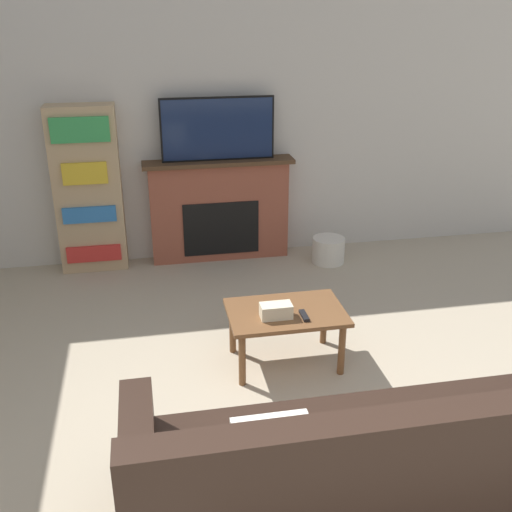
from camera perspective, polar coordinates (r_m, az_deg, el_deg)
name	(u,v)px	position (r m, az deg, el deg)	size (l,w,h in m)	color
wall_back	(218,124)	(6.01, -3.69, 12.40)	(6.85, 0.06, 2.70)	beige
fireplace	(219,209)	(6.08, -3.50, 4.45)	(1.48, 0.28, 1.03)	brown
tv	(218,129)	(5.86, -3.67, 11.97)	(1.10, 0.03, 0.61)	black
couch	(378,473)	(3.22, 11.50, -19.57)	(2.48, 0.85, 0.89)	black
coffee_table	(286,318)	(4.32, 2.87, -5.95)	(0.83, 0.55, 0.43)	brown
tissue_box	(276,311)	(4.17, 1.92, -5.23)	(0.22, 0.12, 0.10)	beige
remote_control	(304,316)	(4.21, 4.60, -5.68)	(0.04, 0.15, 0.02)	black
bookshelf	(88,190)	(5.96, -15.70, 6.08)	(0.63, 0.29, 1.60)	tan
storage_basket	(328,250)	(6.13, 6.91, 0.57)	(0.33, 0.33, 0.26)	silver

